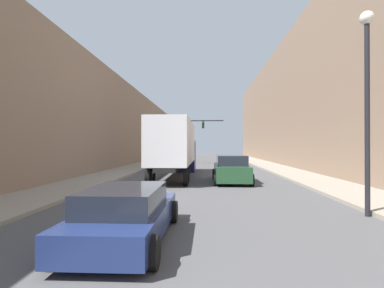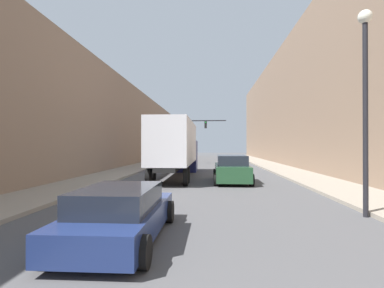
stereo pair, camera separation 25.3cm
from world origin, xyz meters
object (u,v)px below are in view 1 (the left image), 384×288
at_px(sedan_car, 127,214).
at_px(semi_truck, 176,147).
at_px(suv_car, 231,169).
at_px(street_lamp, 367,84).
at_px(traffic_signal_gantry, 179,132).

bearing_deg(sedan_car, semi_truck, 91.28).
bearing_deg(suv_car, sedan_car, -106.48).
distance_m(semi_truck, suv_car, 5.06).
relative_size(semi_truck, street_lamp, 1.88).
distance_m(sedan_car, street_lamp, 8.48).
xyz_separation_m(sedan_car, traffic_signal_gantry, (-1.67, 30.68, 3.46)).
height_order(sedan_car, street_lamp, street_lamp).
xyz_separation_m(semi_truck, suv_car, (3.78, -3.07, -1.38)).
relative_size(suv_car, traffic_signal_gantry, 0.63).
height_order(sedan_car, traffic_signal_gantry, traffic_signal_gantry).
xyz_separation_m(sedan_car, suv_car, (3.45, 11.66, 0.18)).
bearing_deg(sedan_car, street_lamp, 21.42).
xyz_separation_m(semi_truck, sedan_car, (0.33, -14.73, -1.57)).
xyz_separation_m(sedan_car, street_lamp, (7.12, 2.79, 3.65)).
bearing_deg(suv_car, traffic_signal_gantry, 105.05).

